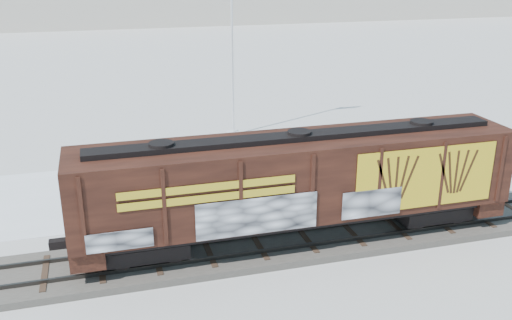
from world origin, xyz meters
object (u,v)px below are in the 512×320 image
object	(u,v)px
flagpole	(234,63)
car_dark	(280,165)
car_white	(289,169)
car_silver	(113,175)
hopper_railcar	(298,180)

from	to	relation	value
flagpole	car_dark	bearing A→B (deg)	-87.42
car_white	car_dark	size ratio (longest dim) A/B	0.89
car_silver	car_white	size ratio (longest dim) A/B	0.86
flagpole	car_dark	distance (m)	9.19
hopper_railcar	flagpole	xyz separation A→B (m)	(1.23, 15.45, 1.83)
car_dark	hopper_railcar	bearing A→B (deg)	171.92
car_silver	hopper_railcar	bearing A→B (deg)	-135.41
flagpole	car_silver	distance (m)	11.58
hopper_railcar	car_white	size ratio (longest dim) A/B	3.72
flagpole	car_dark	xyz separation A→B (m)	(0.37, -8.33, -3.87)
flagpole	car_silver	xyz separation A→B (m)	(-8.06, -7.32, -3.95)
car_silver	car_dark	xyz separation A→B (m)	(8.43, -1.01, 0.08)
car_white	car_dark	world-z (taller)	car_white
car_white	car_dark	bearing A→B (deg)	-6.64
hopper_railcar	flagpole	world-z (taller)	flagpole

